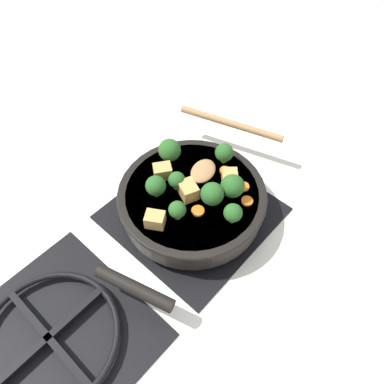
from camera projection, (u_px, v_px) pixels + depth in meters
ground_plane at (192, 214)px, 0.81m from camera, size 2.40×2.40×0.00m
front_burner_grate at (192, 210)px, 0.80m from camera, size 0.31×0.31×0.03m
rear_burner_grate at (50, 339)px, 0.63m from camera, size 0.31×0.31×0.03m
skillet_pan at (192, 199)px, 0.76m from camera, size 0.30×0.39×0.05m
wooden_spoon at (220, 142)px, 0.82m from camera, size 0.24×0.24×0.02m
tofu_cube_center_large at (163, 171)px, 0.76m from camera, size 0.04×0.05×0.03m
tofu_cube_near_handle at (230, 179)px, 0.75m from camera, size 0.05×0.05×0.03m
tofu_cube_east_chunk at (153, 218)px, 0.69m from camera, size 0.05×0.04×0.03m
tofu_cube_west_chunk at (188, 190)px, 0.73m from camera, size 0.05×0.04×0.03m
broccoli_floret_near_spoon at (212, 194)px, 0.71m from camera, size 0.05×0.05×0.05m
broccoli_floret_center_top at (156, 186)px, 0.72m from camera, size 0.04×0.04×0.05m
broccoli_floret_east_rim at (170, 150)px, 0.78m from camera, size 0.05×0.05×0.05m
broccoli_floret_west_rim at (224, 153)px, 0.78m from camera, size 0.04×0.04×0.05m
broccoli_floret_north_edge at (177, 180)px, 0.74m from camera, size 0.03×0.03×0.04m
broccoli_floret_south_cluster at (232, 186)px, 0.72m from camera, size 0.05×0.05×0.05m
broccoli_floret_mid_floret at (231, 215)px, 0.68m from camera, size 0.04×0.04×0.04m
broccoli_floret_small_inner at (177, 210)px, 0.69m from camera, size 0.03×0.03×0.04m
carrot_slice_orange_thin at (247, 201)px, 0.73m from camera, size 0.02×0.02×0.01m
carrot_slice_near_center at (225, 171)px, 0.78m from camera, size 0.02×0.02×0.01m
carrot_slice_edge_slice at (243, 187)px, 0.75m from camera, size 0.02×0.02×0.01m
carrot_slice_under_broccoli at (198, 211)px, 0.72m from camera, size 0.02×0.02×0.01m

